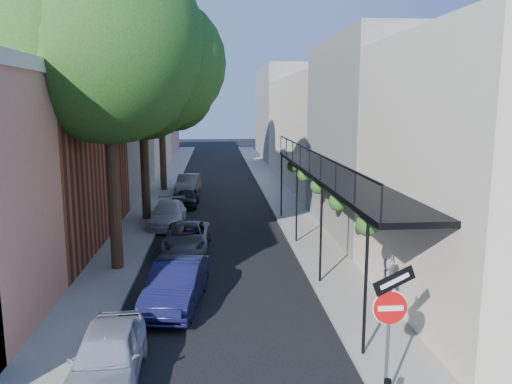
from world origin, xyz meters
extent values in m
cube|color=black|center=(0.00, 30.00, 0.01)|extent=(6.00, 64.00, 0.01)
cube|color=gray|center=(-4.00, 30.00, 0.06)|extent=(2.00, 64.00, 0.12)
cube|color=gray|center=(4.00, 30.00, 0.06)|extent=(2.00, 64.00, 0.12)
cube|color=gray|center=(-5.02, 14.00, 8.00)|extent=(0.06, 7.00, 4.00)
cube|color=gray|center=(-9.00, 26.00, 4.50)|extent=(8.00, 12.00, 9.00)
cube|color=beige|center=(-9.00, 40.00, 5.00)|extent=(8.00, 16.00, 10.00)
cube|color=tan|center=(-9.00, 54.00, 4.00)|extent=(8.00, 12.00, 8.00)
cube|color=gray|center=(9.00, 15.00, 4.50)|extent=(8.00, 10.00, 9.00)
cube|color=beige|center=(9.00, 30.00, 4.00)|extent=(8.00, 20.00, 8.00)
cube|color=gray|center=(9.00, 48.00, 5.00)|extent=(8.00, 16.00, 10.00)
cube|color=black|center=(4.20, 10.00, 3.50)|extent=(2.00, 16.00, 0.15)
cube|color=black|center=(3.25, 10.00, 4.38)|extent=(0.05, 16.00, 0.05)
cylinder|color=black|center=(3.30, 3.00, 1.81)|extent=(0.08, 0.08, 3.40)
cylinder|color=black|center=(3.30, 18.00, 1.81)|extent=(0.08, 0.08, 3.40)
sphere|color=#1F4915|center=(3.60, 4.00, 3.05)|extent=(0.60, 0.60, 0.60)
sphere|color=#1F4915|center=(3.60, 10.00, 3.05)|extent=(0.60, 0.60, 0.60)
sphere|color=#1F4915|center=(3.60, 16.00, 3.05)|extent=(0.60, 0.60, 0.60)
cylinder|color=#595B60|center=(3.15, 1.00, 1.45)|extent=(0.07, 0.07, 2.90)
cylinder|color=red|center=(3.15, 0.96, 2.15)|extent=(0.66, 0.04, 0.66)
cube|color=white|center=(3.15, 0.93, 2.15)|extent=(0.50, 0.02, 0.10)
cylinder|color=white|center=(3.15, 0.98, 2.15)|extent=(0.70, 0.02, 0.70)
cube|color=black|center=(3.20, 0.95, 2.70)|extent=(0.89, 0.15, 0.58)
cube|color=white|center=(3.20, 0.92, 2.70)|extent=(0.60, 0.10, 0.31)
cylinder|color=#362315|center=(-3.80, 10.00, 3.50)|extent=(0.44, 0.44, 7.00)
sphere|color=#1F4915|center=(-3.80, 10.00, 8.02)|extent=(6.80, 6.80, 6.80)
sphere|color=#1F4915|center=(-2.10, 11.02, 7.52)|extent=(4.76, 4.76, 4.76)
cylinder|color=#362315|center=(-3.80, 18.00, 3.15)|extent=(0.44, 0.44, 6.30)
sphere|color=#1F4915|center=(-3.80, 18.00, 7.20)|extent=(6.00, 6.00, 6.00)
sphere|color=#1F4915|center=(-2.30, 18.90, 6.70)|extent=(4.20, 4.20, 4.20)
cylinder|color=#362315|center=(-3.80, 27.00, 3.67)|extent=(0.44, 0.44, 7.35)
sphere|color=#1F4915|center=(-3.80, 27.00, 8.40)|extent=(7.00, 7.00, 7.00)
sphere|color=#1F4915|center=(-2.05, 28.05, 7.90)|extent=(4.90, 4.90, 4.90)
imported|color=#A8AEBB|center=(-2.57, 2.40, 0.63)|extent=(1.63, 3.75, 1.26)
imported|color=#121338|center=(-1.40, 6.58, 0.67)|extent=(1.95, 4.23, 1.34)
imported|color=#525459|center=(-1.40, 12.37, 0.56)|extent=(2.03, 4.11, 1.12)
imported|color=silver|center=(-2.57, 16.75, 0.60)|extent=(1.72, 4.13, 1.19)
imported|color=black|center=(-1.90, 21.57, 0.55)|extent=(1.46, 3.31, 1.11)
imported|color=#6E645D|center=(-2.05, 26.00, 0.64)|extent=(1.67, 4.01, 1.29)
imported|color=slate|center=(4.55, 4.87, 1.00)|extent=(0.50, 0.69, 1.76)
camera|label=1|loc=(-0.17, -7.87, 6.02)|focal=35.00mm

